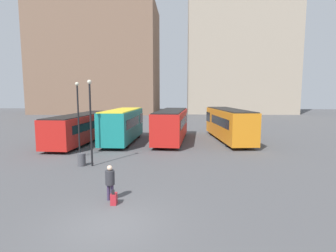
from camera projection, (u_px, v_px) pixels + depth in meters
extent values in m
plane|color=#4C4C4F|center=(110.00, 224.00, 9.59)|extent=(160.00, 160.00, 0.00)
cube|color=#7F604C|center=(98.00, 61.00, 68.11)|extent=(30.49, 17.26, 27.09)
cube|color=tan|center=(241.00, 41.00, 65.60)|extent=(26.38, 10.78, 36.36)
cube|color=red|center=(82.00, 127.00, 26.22)|extent=(3.04, 11.78, 2.48)
cube|color=black|center=(99.00, 120.00, 30.91)|extent=(2.66, 2.25, 0.94)
cube|color=black|center=(77.00, 125.00, 25.14)|extent=(2.88, 7.58, 0.74)
cube|color=black|center=(82.00, 114.00, 26.07)|extent=(2.82, 11.53, 0.08)
cylinder|color=black|center=(96.00, 132.00, 29.92)|extent=(2.47, 1.03, 0.93)
cylinder|color=black|center=(65.00, 144.00, 22.76)|extent=(2.47, 1.03, 0.93)
cube|color=#19847F|center=(123.00, 125.00, 26.06)|extent=(2.64, 9.05, 2.88)
cube|color=black|center=(131.00, 118.00, 29.67)|extent=(2.54, 1.71, 1.09)
cube|color=black|center=(121.00, 122.00, 25.21)|extent=(2.61, 5.81, 0.86)
cube|color=yellow|center=(122.00, 110.00, 25.88)|extent=(2.44, 8.87, 0.08)
cylinder|color=black|center=(129.00, 133.00, 28.96)|extent=(2.39, 1.13, 1.09)
cylinder|color=black|center=(115.00, 142.00, 23.44)|extent=(2.39, 1.13, 1.09)
cube|color=red|center=(171.00, 125.00, 26.79)|extent=(3.36, 10.46, 2.80)
cube|color=black|center=(176.00, 118.00, 30.90)|extent=(2.74, 2.09, 1.06)
cube|color=black|center=(170.00, 122.00, 25.84)|extent=(3.10, 6.77, 0.84)
cube|color=black|center=(171.00, 111.00, 26.62)|extent=(3.14, 10.24, 0.08)
cylinder|color=black|center=(175.00, 132.00, 30.07)|extent=(2.54, 1.23, 1.04)
cylinder|color=black|center=(167.00, 141.00, 23.79)|extent=(2.54, 1.23, 1.04)
cube|color=orange|center=(228.00, 124.00, 27.16)|extent=(3.54, 11.11, 2.89)
cube|color=black|center=(218.00, 117.00, 31.56)|extent=(2.65, 2.25, 1.10)
cube|color=black|center=(231.00, 121.00, 26.14)|extent=(3.16, 7.21, 0.87)
cube|color=black|center=(229.00, 109.00, 26.98)|extent=(3.33, 10.87, 0.08)
cylinder|color=black|center=(220.00, 131.00, 30.66)|extent=(2.42, 1.30, 1.06)
cylinder|color=black|center=(238.00, 141.00, 23.95)|extent=(2.42, 1.30, 1.06)
cylinder|color=#382D4C|center=(109.00, 192.00, 11.76)|extent=(0.15, 0.15, 0.73)
cylinder|color=#382D4C|center=(112.00, 192.00, 11.76)|extent=(0.15, 0.15, 0.73)
cylinder|color=#2D2D33|center=(110.00, 177.00, 11.68)|extent=(0.43, 0.43, 0.64)
sphere|color=beige|center=(110.00, 168.00, 11.63)|extent=(0.24, 0.24, 0.24)
cube|color=#B7232D|center=(114.00, 199.00, 11.33)|extent=(0.27, 0.39, 0.48)
cube|color=black|center=(113.00, 192.00, 11.16)|extent=(0.14, 0.03, 0.22)
cylinder|color=black|center=(91.00, 125.00, 17.15)|extent=(0.12, 0.12, 5.46)
sphere|color=beige|center=(89.00, 82.00, 16.82)|extent=(0.28, 0.28, 0.28)
cylinder|color=black|center=(79.00, 121.00, 19.87)|extent=(0.12, 0.12, 5.44)
sphere|color=beige|center=(77.00, 84.00, 19.53)|extent=(0.28, 0.28, 0.28)
cylinder|color=#47474C|center=(82.00, 160.00, 17.45)|extent=(0.52, 0.52, 0.85)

